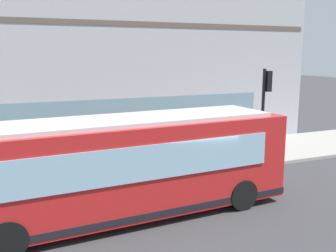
{
  "coord_description": "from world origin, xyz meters",
  "views": [
    {
      "loc": [
        -10.77,
        5.17,
        4.94
      ],
      "look_at": [
        3.13,
        -0.69,
        2.09
      ],
      "focal_mm": 40.88,
      "sensor_mm": 36.0,
      "label": 1
    }
  ],
  "objects": [
    {
      "name": "newspaper_vending_box",
      "position": [
        3.24,
        2.39,
        0.6
      ],
      "size": [
        0.44,
        0.43,
        0.9
      ],
      "color": "#263F99",
      "rests_on": "sidewalk_curb"
    },
    {
      "name": "ground",
      "position": [
        0.0,
        0.0,
        0.0
      ],
      "size": [
        120.0,
        120.0,
        0.0
      ],
      "primitive_type": "plane",
      "color": "#38383A"
    },
    {
      "name": "pedestrian_by_light_pole",
      "position": [
        4.14,
        -2.71,
        1.14
      ],
      "size": [
        0.32,
        0.32,
        1.72
      ],
      "color": "#99994C",
      "rests_on": "sidewalk_curb"
    },
    {
      "name": "sidewalk_curb",
      "position": [
        4.93,
        0.0,
        0.07
      ],
      "size": [
        4.66,
        40.0,
        0.15
      ],
      "primitive_type": "cube",
      "color": "#9E9991",
      "rests_on": "ground"
    },
    {
      "name": "building_corner",
      "position": [
        11.53,
        0.0,
        5.78
      ],
      "size": [
        8.59,
        22.05,
        11.58
      ],
      "color": "#A8A8AD",
      "rests_on": "ground"
    },
    {
      "name": "pedestrian_near_hydrant",
      "position": [
        6.53,
        -4.18,
        1.12
      ],
      "size": [
        0.32,
        0.32,
        1.69
      ],
      "color": "silver",
      "rests_on": "sidewalk_curb"
    },
    {
      "name": "city_bus_nearside",
      "position": [
        0.02,
        1.91,
        1.55
      ],
      "size": [
        3.04,
        10.16,
        3.07
      ],
      "color": "red",
      "rests_on": "ground"
    },
    {
      "name": "fire_hydrant",
      "position": [
        4.76,
        -1.42,
        0.51
      ],
      "size": [
        0.35,
        0.35,
        0.74
      ],
      "color": "gold",
      "rests_on": "sidewalk_curb"
    },
    {
      "name": "pedestrian_near_building_entrance",
      "position": [
        5.24,
        2.8,
        1.07
      ],
      "size": [
        0.32,
        0.32,
        1.61
      ],
      "color": "#8C3F8C",
      "rests_on": "sidewalk_curb"
    },
    {
      "name": "pedestrian_walking_along_curb",
      "position": [
        4.54,
        5.03,
        1.2
      ],
      "size": [
        0.32,
        0.32,
        1.81
      ],
      "color": "black",
      "rests_on": "sidewalk_curb"
    },
    {
      "name": "traffic_light_near_corner",
      "position": [
        3.02,
        -5.32,
        3.05
      ],
      "size": [
        0.32,
        0.49,
        4.17
      ],
      "color": "black",
      "rests_on": "sidewalk_curb"
    }
  ]
}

